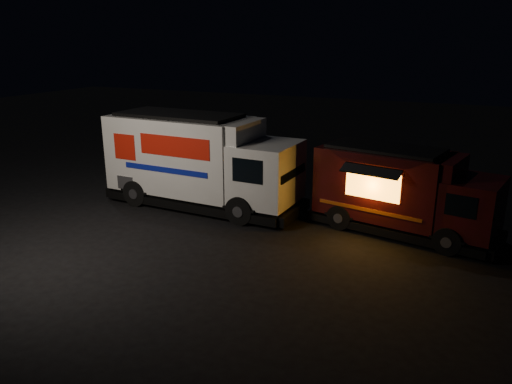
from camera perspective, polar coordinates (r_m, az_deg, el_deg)
name	(u,v)px	position (r m, az deg, el deg)	size (l,w,h in m)	color
ground	(199,237)	(16.38, -6.58, -5.19)	(80.00, 80.00, 0.00)	black
white_truck	(203,161)	(18.93, -6.05, 3.50)	(7.74, 2.64, 3.51)	silver
red_truck	(406,192)	(16.97, 16.74, 0.03)	(6.05, 2.23, 2.82)	#3B0A10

